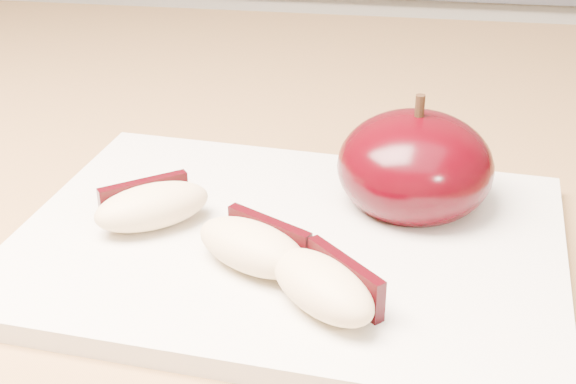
# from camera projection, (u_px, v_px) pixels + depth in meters

# --- Properties ---
(back_cabinet) EXTENTS (2.40, 0.62, 0.94)m
(back_cabinet) POSITION_uv_depth(u_px,v_px,m) (402.00, 210.00, 1.33)
(back_cabinet) COLOR silver
(back_cabinet) RESTS_ON ground
(cutting_board) EXTENTS (0.29, 0.22, 0.01)m
(cutting_board) POSITION_uv_depth(u_px,v_px,m) (288.00, 245.00, 0.41)
(cutting_board) COLOR silver
(cutting_board) RESTS_ON island_counter
(apple_half) EXTENTS (0.09, 0.09, 0.07)m
(apple_half) POSITION_uv_depth(u_px,v_px,m) (415.00, 166.00, 0.43)
(apple_half) COLOR black
(apple_half) RESTS_ON cutting_board
(apple_wedge_a) EXTENTS (0.07, 0.06, 0.02)m
(apple_wedge_a) POSITION_uv_depth(u_px,v_px,m) (151.00, 205.00, 0.41)
(apple_wedge_a) COLOR beige
(apple_wedge_a) RESTS_ON cutting_board
(apple_wedge_b) EXTENTS (0.07, 0.06, 0.02)m
(apple_wedge_b) POSITION_uv_depth(u_px,v_px,m) (254.00, 246.00, 0.38)
(apple_wedge_b) COLOR beige
(apple_wedge_b) RESTS_ON cutting_board
(apple_wedge_c) EXTENTS (0.06, 0.06, 0.02)m
(apple_wedge_c) POSITION_uv_depth(u_px,v_px,m) (325.00, 285.00, 0.35)
(apple_wedge_c) COLOR beige
(apple_wedge_c) RESTS_ON cutting_board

